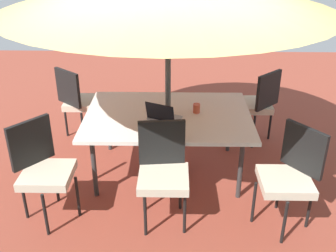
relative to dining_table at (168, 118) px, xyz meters
name	(u,v)px	position (x,y,z in m)	size (l,w,h in m)	color
ground_plane	(168,171)	(0.00, 0.00, -0.70)	(10.00, 10.00, 0.02)	brown
dining_table	(168,118)	(0.00, 0.00, 0.00)	(1.80, 1.28, 0.73)	silver
chair_northeast	(43,167)	(1.16, 0.81, -0.13)	(0.59, 0.58, 0.98)	beige
chair_southwest	(257,102)	(-1.13, -0.78, -0.13)	(0.59, 0.59, 0.98)	beige
chair_southeast	(79,99)	(1.18, -0.82, -0.13)	(0.58, 0.59, 0.98)	beige
chair_north	(163,169)	(0.03, 0.83, -0.13)	(0.47, 0.48, 0.98)	beige
chair_northwest	(290,173)	(-1.13, 0.88, -0.13)	(0.58, 0.58, 0.98)	beige
laptop	(163,116)	(0.05, 0.15, 0.09)	(0.39, 0.36, 0.21)	gray
cup	(197,108)	(-0.31, -0.05, 0.10)	(0.08, 0.08, 0.10)	#CC4C33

